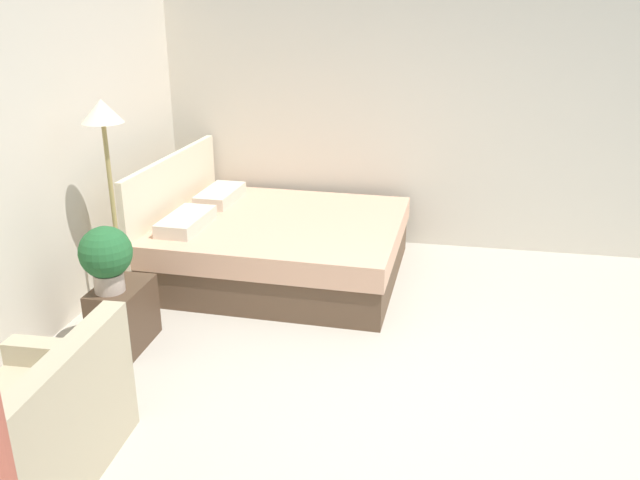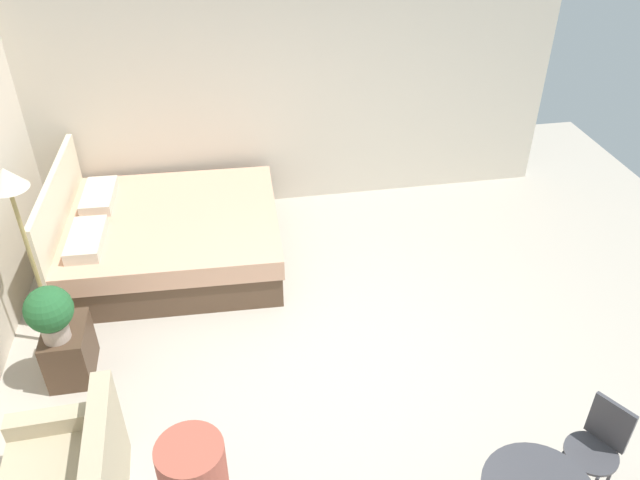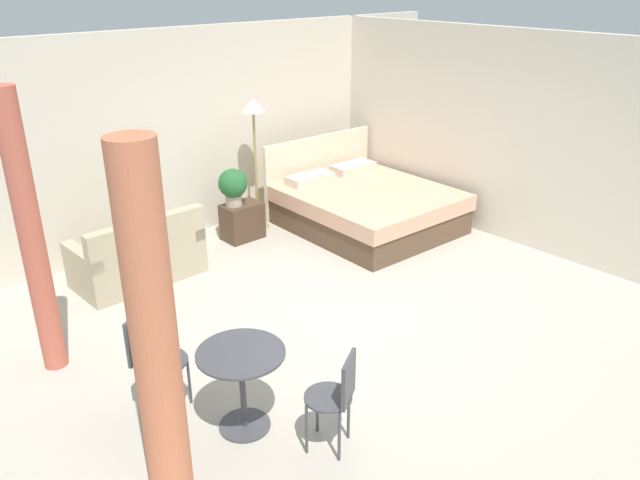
{
  "view_description": "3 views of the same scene",
  "coord_description": "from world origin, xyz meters",
  "px_view_note": "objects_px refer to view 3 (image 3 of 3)",
  "views": [
    {
      "loc": [
        -3.8,
        0.06,
        2.54
      ],
      "look_at": [
        0.68,
        0.93,
        0.82
      ],
      "focal_mm": 36.63,
      "sensor_mm": 36.0,
      "label": 1
    },
    {
      "loc": [
        -3.95,
        0.95,
        4.09
      ],
      "look_at": [
        0.69,
        0.13,
        0.86
      ],
      "focal_mm": 35.45,
      "sensor_mm": 36.0,
      "label": 2
    },
    {
      "loc": [
        -4.16,
        -4.11,
        3.36
      ],
      "look_at": [
        -0.3,
        0.16,
        0.86
      ],
      "focal_mm": 34.97,
      "sensor_mm": 36.0,
      "label": 3
    }
  ],
  "objects_px": {
    "bed": "(365,206)",
    "couch": "(139,258)",
    "cafe_chair_near_window": "(337,393)",
    "balcony_table": "(242,375)",
    "nightstand": "(242,221)",
    "potted_plant": "(233,185)",
    "cafe_chair_near_couch": "(151,353)",
    "floor_lamp": "(254,123)"
  },
  "relations": [
    {
      "from": "bed",
      "to": "couch",
      "type": "xyz_separation_m",
      "value": [
        -3.16,
        0.59,
        -0.02
      ]
    },
    {
      "from": "cafe_chair_near_window",
      "to": "couch",
      "type": "bearing_deg",
      "value": 86.47
    },
    {
      "from": "balcony_table",
      "to": "cafe_chair_near_window",
      "type": "height_order",
      "value": "cafe_chair_near_window"
    },
    {
      "from": "bed",
      "to": "nightstand",
      "type": "xyz_separation_m",
      "value": [
        -1.54,
        0.81,
        -0.06
      ]
    },
    {
      "from": "couch",
      "to": "balcony_table",
      "type": "xyz_separation_m",
      "value": [
        -0.6,
        -2.92,
        0.21
      ]
    },
    {
      "from": "bed",
      "to": "balcony_table",
      "type": "xyz_separation_m",
      "value": [
        -3.76,
        -2.32,
        0.19
      ]
    },
    {
      "from": "balcony_table",
      "to": "cafe_chair_near_window",
      "type": "xyz_separation_m",
      "value": [
        0.38,
        -0.67,
        0.01
      ]
    },
    {
      "from": "bed",
      "to": "potted_plant",
      "type": "distance_m",
      "value": 1.9
    },
    {
      "from": "bed",
      "to": "balcony_table",
      "type": "distance_m",
      "value": 4.43
    },
    {
      "from": "potted_plant",
      "to": "cafe_chair_near_couch",
      "type": "bearing_deg",
      "value": -135.46
    },
    {
      "from": "couch",
      "to": "bed",
      "type": "bearing_deg",
      "value": -10.66
    },
    {
      "from": "nightstand",
      "to": "bed",
      "type": "bearing_deg",
      "value": -27.61
    },
    {
      "from": "couch",
      "to": "balcony_table",
      "type": "height_order",
      "value": "couch"
    },
    {
      "from": "nightstand",
      "to": "cafe_chair_near_window",
      "type": "distance_m",
      "value": 4.22
    },
    {
      "from": "couch",
      "to": "cafe_chair_near_window",
      "type": "relative_size",
      "value": 1.74
    },
    {
      "from": "nightstand",
      "to": "balcony_table",
      "type": "height_order",
      "value": "balcony_table"
    },
    {
      "from": "balcony_table",
      "to": "nightstand",
      "type": "bearing_deg",
      "value": 54.61
    },
    {
      "from": "nightstand",
      "to": "potted_plant",
      "type": "bearing_deg",
      "value": 165.43
    },
    {
      "from": "couch",
      "to": "nightstand",
      "type": "bearing_deg",
      "value": 7.44
    },
    {
      "from": "nightstand",
      "to": "potted_plant",
      "type": "relative_size",
      "value": 1.05
    },
    {
      "from": "couch",
      "to": "floor_lamp",
      "type": "bearing_deg",
      "value": 11.83
    },
    {
      "from": "floor_lamp",
      "to": "cafe_chair_near_window",
      "type": "bearing_deg",
      "value": -119.34
    },
    {
      "from": "cafe_chair_near_window",
      "to": "cafe_chair_near_couch",
      "type": "bearing_deg",
      "value": 120.88
    },
    {
      "from": "floor_lamp",
      "to": "nightstand",
      "type": "bearing_deg",
      "value": -152.68
    },
    {
      "from": "couch",
      "to": "potted_plant",
      "type": "bearing_deg",
      "value": 8.89
    },
    {
      "from": "floor_lamp",
      "to": "potted_plant",
      "type": "bearing_deg",
      "value": -159.9
    },
    {
      "from": "nightstand",
      "to": "potted_plant",
      "type": "height_order",
      "value": "potted_plant"
    },
    {
      "from": "potted_plant",
      "to": "balcony_table",
      "type": "bearing_deg",
      "value": -123.93
    },
    {
      "from": "nightstand",
      "to": "balcony_table",
      "type": "distance_m",
      "value": 3.85
    },
    {
      "from": "bed",
      "to": "couch",
      "type": "bearing_deg",
      "value": 169.34
    },
    {
      "from": "nightstand",
      "to": "cafe_chair_near_couch",
      "type": "xyz_separation_m",
      "value": [
        -2.63,
        -2.47,
        0.3
      ]
    },
    {
      "from": "couch",
      "to": "cafe_chair_near_window",
      "type": "xyz_separation_m",
      "value": [
        -0.22,
        -3.58,
        0.22
      ]
    },
    {
      "from": "nightstand",
      "to": "couch",
      "type": "bearing_deg",
      "value": -172.56
    },
    {
      "from": "potted_plant",
      "to": "floor_lamp",
      "type": "relative_size",
      "value": 0.27
    },
    {
      "from": "potted_plant",
      "to": "couch",
      "type": "bearing_deg",
      "value": -171.11
    },
    {
      "from": "couch",
      "to": "potted_plant",
      "type": "height_order",
      "value": "potted_plant"
    },
    {
      "from": "floor_lamp",
      "to": "cafe_chair_near_window",
      "type": "distance_m",
      "value": 4.7
    },
    {
      "from": "potted_plant",
      "to": "balcony_table",
      "type": "xyz_separation_m",
      "value": [
        -2.12,
        -3.15,
        -0.28
      ]
    },
    {
      "from": "bed",
      "to": "cafe_chair_near_window",
      "type": "xyz_separation_m",
      "value": [
        -3.38,
        -2.99,
        0.2
      ]
    },
    {
      "from": "cafe_chair_near_window",
      "to": "cafe_chair_near_couch",
      "type": "xyz_separation_m",
      "value": [
        -0.79,
        1.33,
        0.04
      ]
    },
    {
      "from": "floor_lamp",
      "to": "balcony_table",
      "type": "bearing_deg",
      "value": -128.28
    },
    {
      "from": "bed",
      "to": "cafe_chair_near_couch",
      "type": "relative_size",
      "value": 2.57
    }
  ]
}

